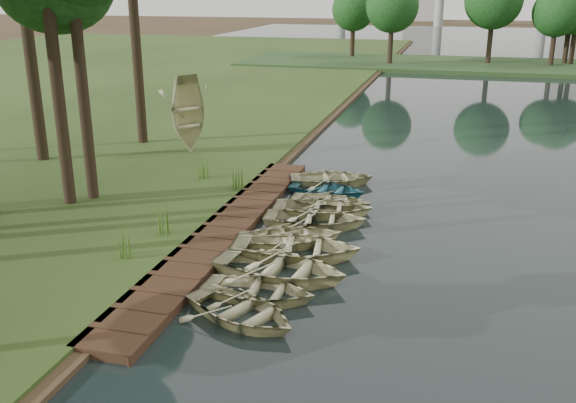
% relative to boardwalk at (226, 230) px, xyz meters
% --- Properties ---
extents(ground, '(300.00, 300.00, 0.00)m').
position_rel_boardwalk_xyz_m(ground, '(1.60, 0.00, -0.15)').
color(ground, '#3D2F1D').
extents(boardwalk, '(1.60, 16.00, 0.30)m').
position_rel_boardwalk_xyz_m(boardwalk, '(0.00, 0.00, 0.00)').
color(boardwalk, '#352214').
rests_on(boardwalk, ground).
extents(peninsula, '(50.00, 14.00, 0.45)m').
position_rel_boardwalk_xyz_m(peninsula, '(9.60, 50.00, 0.08)').
color(peninsula, '#26411D').
rests_on(peninsula, ground).
extents(far_trees, '(45.60, 5.60, 8.80)m').
position_rel_boardwalk_xyz_m(far_trees, '(6.27, 50.00, 6.28)').
color(far_trees, black).
rests_on(far_trees, peninsula).
extents(rowboat_0, '(3.83, 3.39, 0.66)m').
position_rel_boardwalk_xyz_m(rowboat_0, '(2.44, -5.44, 0.23)').
color(rowboat_0, '#BBB988').
rests_on(rowboat_0, water).
extents(rowboat_1, '(3.10, 2.26, 0.63)m').
position_rel_boardwalk_xyz_m(rowboat_1, '(2.51, -4.26, 0.21)').
color(rowboat_1, '#BBB988').
rests_on(rowboat_1, water).
extents(rowboat_2, '(4.18, 3.23, 0.80)m').
position_rel_boardwalk_xyz_m(rowboat_2, '(2.71, -2.89, 0.30)').
color(rowboat_2, '#BBB988').
rests_on(rowboat_2, water).
extents(rowboat_3, '(4.23, 3.26, 0.81)m').
position_rel_boardwalk_xyz_m(rowboat_3, '(2.79, -1.40, 0.30)').
color(rowboat_3, '#BBB988').
rests_on(rowboat_3, water).
extents(rowboat_4, '(3.98, 3.50, 0.68)m').
position_rel_boardwalk_xyz_m(rowboat_4, '(2.37, -0.45, 0.24)').
color(rowboat_4, '#BBB988').
rests_on(rowboat_4, water).
extents(rowboat_5, '(3.79, 2.91, 0.73)m').
position_rel_boardwalk_xyz_m(rowboat_5, '(2.75, 1.35, 0.26)').
color(rowboat_5, '#BBB988').
rests_on(rowboat_5, water).
extents(rowboat_6, '(3.85, 2.99, 0.73)m').
position_rel_boardwalk_xyz_m(rowboat_6, '(2.78, 2.52, 0.27)').
color(rowboat_6, '#BBB988').
rests_on(rowboat_6, water).
extents(rowboat_7, '(3.06, 2.21, 0.63)m').
position_rel_boardwalk_xyz_m(rowboat_7, '(2.87, 3.43, 0.21)').
color(rowboat_7, '#BBB988').
rests_on(rowboat_7, water).
extents(rowboat_8, '(3.26, 2.51, 0.63)m').
position_rel_boardwalk_xyz_m(rowboat_8, '(2.43, 4.85, 0.21)').
color(rowboat_8, '#2A6875').
rests_on(rowboat_8, water).
extents(rowboat_9, '(4.11, 3.49, 0.72)m').
position_rel_boardwalk_xyz_m(rowboat_9, '(2.35, 6.26, 0.26)').
color(rowboat_9, '#BBB988').
rests_on(rowboat_9, water).
extents(stored_rowboat, '(4.54, 4.25, 0.77)m').
position_rel_boardwalk_xyz_m(stored_rowboat, '(-5.11, 8.86, 0.53)').
color(stored_rowboat, '#BBB988').
rests_on(stored_rowboat, bank).
extents(reeds_0, '(0.60, 0.60, 0.87)m').
position_rel_boardwalk_xyz_m(reeds_0, '(-1.92, -3.20, 0.59)').
color(reeds_0, '#3F661E').
rests_on(reeds_0, bank).
extents(reeds_1, '(0.60, 0.60, 1.11)m').
position_rel_boardwalk_xyz_m(reeds_1, '(-1.68, -1.29, 0.71)').
color(reeds_1, '#3F661E').
rests_on(reeds_1, bank).
extents(reeds_2, '(0.60, 0.60, 1.02)m').
position_rel_boardwalk_xyz_m(reeds_2, '(-2.85, 5.01, 0.66)').
color(reeds_2, '#3F661E').
rests_on(reeds_2, bank).
extents(reeds_3, '(0.60, 0.60, 0.89)m').
position_rel_boardwalk_xyz_m(reeds_3, '(-1.00, 3.92, 0.60)').
color(reeds_3, '#3F661E').
rests_on(reeds_3, bank).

